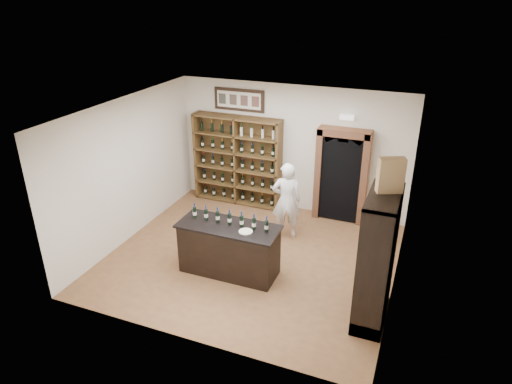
% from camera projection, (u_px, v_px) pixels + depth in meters
% --- Properties ---
extents(floor, '(5.50, 5.50, 0.00)m').
position_uv_depth(floor, '(251.00, 258.00, 9.16)').
color(floor, brown).
rests_on(floor, ground).
extents(ceiling, '(5.50, 5.50, 0.00)m').
position_uv_depth(ceiling, '(250.00, 111.00, 7.91)').
color(ceiling, white).
rests_on(ceiling, wall_back).
extents(wall_back, '(5.50, 0.04, 3.00)m').
position_uv_depth(wall_back, '(291.00, 149.00, 10.65)').
color(wall_back, silver).
rests_on(wall_back, ground).
extents(wall_left, '(0.04, 5.00, 3.00)m').
position_uv_depth(wall_left, '(128.00, 170.00, 9.46)').
color(wall_left, silver).
rests_on(wall_left, ground).
extents(wall_right, '(0.04, 5.00, 3.00)m').
position_uv_depth(wall_right, '(403.00, 215.00, 7.61)').
color(wall_right, silver).
rests_on(wall_right, ground).
extents(wine_shelf, '(2.20, 0.38, 2.20)m').
position_uv_depth(wine_shelf, '(238.00, 160.00, 11.11)').
color(wine_shelf, brown).
rests_on(wine_shelf, ground).
extents(framed_picture, '(1.25, 0.04, 0.52)m').
position_uv_depth(framed_picture, '(239.00, 100.00, 10.63)').
color(framed_picture, black).
rests_on(framed_picture, wall_back).
extents(arched_doorway, '(1.17, 0.35, 2.17)m').
position_uv_depth(arched_doorway, '(342.00, 173.00, 10.24)').
color(arched_doorway, black).
rests_on(arched_doorway, ground).
extents(emergency_light, '(0.30, 0.10, 0.10)m').
position_uv_depth(emergency_light, '(347.00, 117.00, 9.79)').
color(emergency_light, white).
rests_on(emergency_light, wall_back).
extents(tasting_counter, '(1.88, 0.78, 1.00)m').
position_uv_depth(tasting_counter, '(229.00, 249.00, 8.51)').
color(tasting_counter, black).
rests_on(tasting_counter, ground).
extents(counter_bottle_0, '(0.07, 0.07, 0.30)m').
position_uv_depth(counter_bottle_0, '(195.00, 212.00, 8.55)').
color(counter_bottle_0, black).
rests_on(counter_bottle_0, tasting_counter).
extents(counter_bottle_1, '(0.07, 0.07, 0.30)m').
position_uv_depth(counter_bottle_1, '(206.00, 215.00, 8.47)').
color(counter_bottle_1, black).
rests_on(counter_bottle_1, tasting_counter).
extents(counter_bottle_2, '(0.07, 0.07, 0.30)m').
position_uv_depth(counter_bottle_2, '(218.00, 217.00, 8.38)').
color(counter_bottle_2, black).
rests_on(counter_bottle_2, tasting_counter).
extents(counter_bottle_3, '(0.07, 0.07, 0.30)m').
position_uv_depth(counter_bottle_3, '(230.00, 219.00, 8.30)').
color(counter_bottle_3, black).
rests_on(counter_bottle_3, tasting_counter).
extents(counter_bottle_4, '(0.07, 0.07, 0.30)m').
position_uv_depth(counter_bottle_4, '(242.00, 221.00, 8.22)').
color(counter_bottle_4, black).
rests_on(counter_bottle_4, tasting_counter).
extents(counter_bottle_5, '(0.07, 0.07, 0.30)m').
position_uv_depth(counter_bottle_5, '(254.00, 224.00, 8.14)').
color(counter_bottle_5, black).
rests_on(counter_bottle_5, tasting_counter).
extents(counter_bottle_6, '(0.07, 0.07, 0.30)m').
position_uv_depth(counter_bottle_6, '(267.00, 226.00, 8.06)').
color(counter_bottle_6, black).
rests_on(counter_bottle_6, tasting_counter).
extents(side_cabinet, '(0.48, 1.20, 2.20)m').
position_uv_depth(side_cabinet, '(377.00, 278.00, 7.24)').
color(side_cabinet, black).
rests_on(side_cabinet, ground).
extents(shopkeeper, '(0.72, 0.59, 1.69)m').
position_uv_depth(shopkeeper, '(286.00, 201.00, 9.62)').
color(shopkeeper, white).
rests_on(shopkeeper, ground).
extents(plate, '(0.25, 0.25, 0.02)m').
position_uv_depth(plate, '(246.00, 232.00, 8.08)').
color(plate, silver).
rests_on(plate, tasting_counter).
extents(wine_crate, '(0.41, 0.30, 0.54)m').
position_uv_depth(wine_crate, '(391.00, 175.00, 6.64)').
color(wine_crate, tan).
rests_on(wine_crate, side_cabinet).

